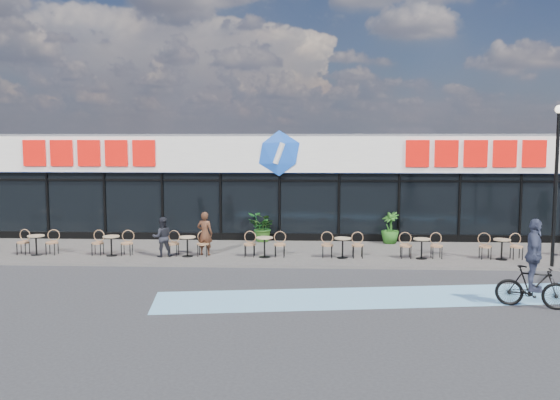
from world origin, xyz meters
The scene contains 18 objects.
ground centered at (0.00, 0.00, 0.00)m, with size 120.00×120.00×0.00m, color #28282B.
sidewalk centered at (0.00, 4.50, 0.05)m, with size 44.00×5.00×0.10m, color #56514C.
bike_lane centered at (4.00, -1.50, 0.01)m, with size 14.00×2.20×0.01m, color #69A2C7.
building centered at (0.00, 9.93, 2.34)m, with size 30.60×6.57×4.75m.
lamp_post centered at (9.47, 2.30, 3.29)m, with size 0.28×0.28×5.40m.
bistro_set_1 centered at (-8.85, 3.45, 0.56)m, with size 1.54×0.62×0.90m.
bistro_set_2 centered at (-6.02, 3.45, 0.56)m, with size 1.54×0.62×0.90m.
bistro_set_3 centered at (-3.19, 3.45, 0.56)m, with size 1.54×0.62×0.90m.
bistro_set_4 centered at (-0.36, 3.45, 0.56)m, with size 1.54×0.62×0.90m.
bistro_set_5 centered at (2.47, 3.45, 0.56)m, with size 1.54×0.62×0.90m.
bistro_set_6 centered at (5.29, 3.45, 0.56)m, with size 1.54×0.62×0.90m.
bistro_set_7 centered at (8.12, 3.45, 0.56)m, with size 1.54×0.62×0.90m.
potted_plant_left centered at (-0.64, 6.67, 0.69)m, with size 1.06×0.92×1.18m, color #244915.
potted_plant_mid centered at (-0.75, 6.65, 0.70)m, with size 1.08×0.94×1.20m, color #15491A.
potted_plant_right centered at (4.59, 6.51, 0.75)m, with size 0.72×0.72×1.29m, color #205016.
patron_left centered at (-2.60, 3.66, 0.91)m, with size 0.59×0.39×1.62m, color #3E2316.
patron_right centered at (-4.10, 3.27, 0.83)m, with size 0.71×0.55×1.46m, color black.
cyclist_a centered at (7.07, -2.42, 0.96)m, with size 1.91×1.20×2.34m.
Camera 1 is at (1.24, -17.81, 4.38)m, focal length 38.00 mm.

